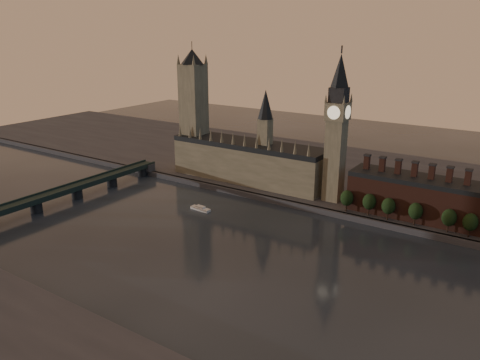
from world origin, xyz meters
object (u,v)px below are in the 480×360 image
(river_boat, at_px, (200,208))
(westminster_bridge, at_px, (54,196))
(victoria_tower, at_px, (194,107))
(big_ben, at_px, (337,127))

(river_boat, bearing_deg, westminster_bridge, -147.52)
(westminster_bridge, distance_m, river_boat, 105.92)
(victoria_tower, height_order, westminster_bridge, victoria_tower)
(westminster_bridge, bearing_deg, big_ben, 34.33)
(big_ben, xyz_separation_m, westminster_bridge, (-165.00, -112.70, -49.39))
(westminster_bridge, xyz_separation_m, river_boat, (92.16, 51.83, -6.26))
(victoria_tower, height_order, big_ben, victoria_tower)
(victoria_tower, xyz_separation_m, river_boat, (57.16, -65.87, -57.91))
(victoria_tower, relative_size, river_boat, 6.92)
(river_boat, bearing_deg, victoria_tower, 134.09)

